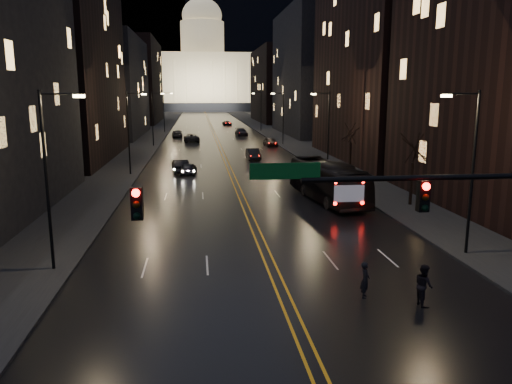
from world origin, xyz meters
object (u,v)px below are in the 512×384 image
object	(u,v)px
oncoming_car_b	(180,166)
receding_car_a	(253,154)
oncoming_car_a	(189,168)
pedestrian_a	(365,280)
pedestrian_b	(424,285)
bus	(327,181)
traffic_signal	(492,209)

from	to	relation	value
oncoming_car_b	receding_car_a	xyz separation A→B (m)	(9.39, 10.17, -0.01)
oncoming_car_a	oncoming_car_b	world-z (taller)	oncoming_car_b
oncoming_car_b	pedestrian_a	xyz separation A→B (m)	(9.13, -36.28, 0.05)
pedestrian_a	pedestrian_b	world-z (taller)	pedestrian_b
pedestrian_a	bus	bearing A→B (deg)	11.86
receding_car_a	pedestrian_a	distance (m)	46.45
traffic_signal	oncoming_car_a	world-z (taller)	traffic_signal
pedestrian_a	receding_car_a	bearing A→B (deg)	21.56
bus	pedestrian_b	world-z (taller)	bus
bus	traffic_signal	bearing A→B (deg)	-99.99
oncoming_car_b	receding_car_a	size ratio (longest dim) A/B	1.02
receding_car_a	pedestrian_a	size ratio (longest dim) A/B	2.78
pedestrian_a	oncoming_car_a	bearing A→B (deg)	35.13
traffic_signal	bus	bearing A→B (deg)	87.47
pedestrian_b	oncoming_car_a	bearing A→B (deg)	14.20
traffic_signal	oncoming_car_b	xyz separation A→B (m)	(-11.54, 41.29, -4.34)
traffic_signal	oncoming_car_a	distance (m)	41.45
bus	oncoming_car_a	xyz separation A→B (m)	(-11.71, 14.93, -0.95)
oncoming_car_a	bus	bearing A→B (deg)	133.49
bus	pedestrian_b	xyz separation A→B (m)	(-1.32, -20.94, -0.73)
traffic_signal	pedestrian_a	xyz separation A→B (m)	(-2.42, 5.00, -4.29)
traffic_signal	pedestrian_a	distance (m)	7.02
oncoming_car_a	pedestrian_b	world-z (taller)	pedestrian_b
receding_car_a	oncoming_car_b	bearing A→B (deg)	-134.51
oncoming_car_a	receding_car_a	distance (m)	14.38
traffic_signal	bus	world-z (taller)	traffic_signal
oncoming_car_b	receding_car_a	world-z (taller)	oncoming_car_b
bus	pedestrian_a	distance (m)	20.21
bus	oncoming_car_b	distance (m)	20.72
pedestrian_b	bus	bearing A→B (deg)	-5.56
oncoming_car_a	oncoming_car_b	distance (m)	1.74
bus	receding_car_a	size ratio (longest dim) A/B	2.58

